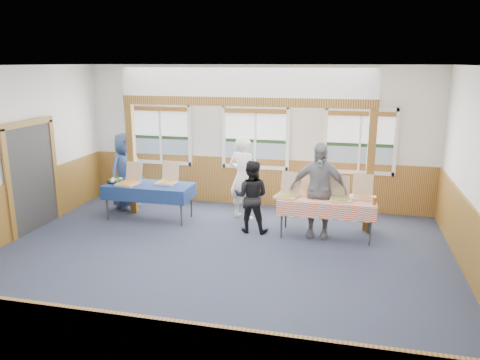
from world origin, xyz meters
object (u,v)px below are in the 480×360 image
(table_right, at_px, (327,201))
(man_blue, at_px, (126,171))
(woman_white, at_px, (243,178))
(woman_black, at_px, (251,196))
(person_grey, at_px, (318,190))
(table_left, at_px, (149,187))

(table_right, height_order, man_blue, man_blue)
(woman_white, bearing_deg, woman_black, 134.12)
(woman_white, distance_m, man_blue, 2.76)
(person_grey, bearing_deg, woman_white, 157.85)
(man_blue, distance_m, person_grey, 4.45)
(person_grey, bearing_deg, table_left, 177.37)
(table_right, relative_size, man_blue, 1.14)
(table_right, xyz_separation_m, woman_white, (-1.79, 0.66, 0.19))
(woman_white, relative_size, person_grey, 0.98)
(woman_black, bearing_deg, man_blue, -15.76)
(woman_white, height_order, woman_black, woman_white)
(table_left, xyz_separation_m, woman_black, (2.26, -0.26, 0.01))
(table_right, bearing_deg, woman_white, 141.38)
(table_right, relative_size, person_grey, 1.08)
(woman_black, xyz_separation_m, man_blue, (-3.09, 0.90, 0.15))
(man_blue, height_order, person_grey, person_grey)
(person_grey, bearing_deg, woman_black, -176.72)
(table_left, relative_size, person_grey, 1.10)
(woman_black, distance_m, person_grey, 1.29)
(table_left, xyz_separation_m, table_right, (3.71, -0.19, -0.00))
(woman_white, xyz_separation_m, person_grey, (1.62, -0.68, 0.02))
(table_left, height_order, man_blue, man_blue)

